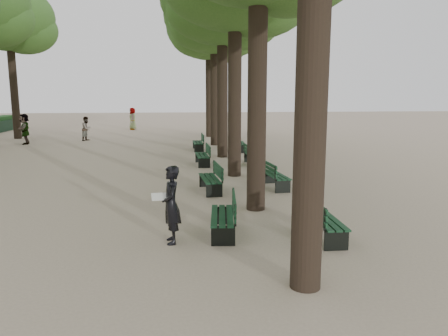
{
  "coord_description": "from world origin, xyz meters",
  "views": [
    {
      "loc": [
        -0.56,
        -8.82,
        3.3
      ],
      "look_at": [
        0.6,
        3.0,
        1.2
      ],
      "focal_mm": 35.0,
      "sensor_mm": 36.0,
      "label": 1
    }
  ],
  "objects": [
    {
      "name": "bench_left_2",
      "position": [
        0.37,
        10.63,
        0.27
      ],
      "size": [
        0.65,
        1.82,
        0.92
      ],
      "color": "black",
      "rests_on": "ground"
    },
    {
      "name": "bench_right_3",
      "position": [
        2.63,
        15.04,
        0.27
      ],
      "size": [
        0.71,
        1.84,
        0.92
      ],
      "color": "black",
      "rests_on": "ground"
    },
    {
      "name": "bench_left_3",
      "position": [
        0.37,
        15.62,
        0.27
      ],
      "size": [
        0.61,
        1.81,
        0.92
      ],
      "color": "black",
      "rests_on": "ground"
    },
    {
      "name": "bench_right_2",
      "position": [
        2.63,
        10.41,
        0.27
      ],
      "size": [
        0.62,
        1.82,
        0.92
      ],
      "color": "black",
      "rests_on": "ground"
    },
    {
      "name": "bench_right_0",
      "position": [
        2.63,
        0.4,
        0.27
      ],
      "size": [
        0.57,
        1.8,
        0.92
      ],
      "color": "black",
      "rests_on": "ground"
    },
    {
      "name": "man_with_map",
      "position": [
        -0.8,
        0.45,
        0.86
      ],
      "size": [
        0.65,
        0.73,
        1.72
      ],
      "color": "black",
      "rests_on": "ground"
    },
    {
      "name": "ground",
      "position": [
        0.0,
        0.0,
        0.0
      ],
      "size": [
        120.0,
        120.0,
        0.0
      ],
      "primitive_type": "plane",
      "color": "tan",
      "rests_on": "ground"
    },
    {
      "name": "tree_far_5",
      "position": [
        -12.0,
        23.0,
        8.14
      ],
      "size": [
        6.0,
        6.0,
        10.45
      ],
      "color": "#33261C",
      "rests_on": "ground"
    },
    {
      "name": "bench_left_1",
      "position": [
        0.37,
        5.31,
        0.27
      ],
      "size": [
        0.73,
        1.84,
        0.92
      ],
      "color": "black",
      "rests_on": "ground"
    },
    {
      "name": "pedestrian_c",
      "position": [
        5.28,
        24.33,
        0.8
      ],
      "size": [
        0.95,
        0.35,
        1.6
      ],
      "primitive_type": "imported",
      "rotation": [
        0.0,
        0.0,
        3.18
      ],
      "color": "#262628",
      "rests_on": "ground"
    },
    {
      "name": "pedestrian_e",
      "position": [
        -10.32,
        19.58,
        0.96
      ],
      "size": [
        0.71,
        1.81,
        1.91
      ],
      "primitive_type": "imported",
      "rotation": [
        0.0,
        0.0,
        4.9
      ],
      "color": "#262628",
      "rests_on": "ground"
    },
    {
      "name": "pedestrian_a",
      "position": [
        -6.88,
        21.2,
        0.81
      ],
      "size": [
        0.62,
        0.85,
        1.61
      ],
      "primitive_type": "imported",
      "rotation": [
        0.0,
        0.0,
        1.15
      ],
      "color": "#262628",
      "rests_on": "ground"
    },
    {
      "name": "bench_right_1",
      "position": [
        2.63,
        5.66,
        0.27
      ],
      "size": [
        0.77,
        1.85,
        0.92
      ],
      "color": "black",
      "rests_on": "ground"
    },
    {
      "name": "pedestrian_b",
      "position": [
        1.7,
        23.59,
        0.81
      ],
      "size": [
        0.95,
        1.0,
        1.63
      ],
      "primitive_type": "imported",
      "rotation": [
        0.0,
        0.0,
        3.97
      ],
      "color": "#262628",
      "rests_on": "ground"
    },
    {
      "name": "pedestrian_d",
      "position": [
        -4.72,
        29.45,
        0.94
      ],
      "size": [
        0.52,
        0.97,
        1.88
      ],
      "primitive_type": "imported",
      "rotation": [
        0.0,
        0.0,
        4.87
      ],
      "color": "#262628",
      "rests_on": "ground"
    },
    {
      "name": "tree_central_5",
      "position": [
        1.5,
        23.0,
        7.65
      ],
      "size": [
        6.0,
        6.0,
        9.95
      ],
      "color": "#33261C",
      "rests_on": "ground"
    },
    {
      "name": "bench_left_0",
      "position": [
        0.37,
        0.91,
        0.27
      ],
      "size": [
        0.73,
        1.84,
        0.92
      ],
      "color": "black",
      "rests_on": "ground"
    },
    {
      "name": "tree_central_4",
      "position": [
        1.5,
        18.0,
        7.65
      ],
      "size": [
        6.0,
        6.0,
        9.95
      ],
      "color": "#33261C",
      "rests_on": "ground"
    }
  ]
}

